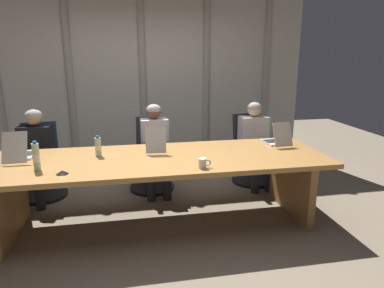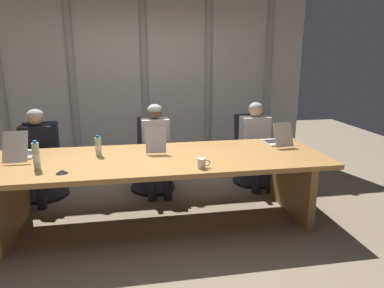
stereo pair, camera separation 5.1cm
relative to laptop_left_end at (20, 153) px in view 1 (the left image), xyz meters
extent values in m
plane|color=#7F705B|center=(1.42, -0.24, -0.81)|extent=(10.52, 10.52, 0.00)
cube|color=#B77F42|center=(1.42, -0.24, -0.08)|extent=(3.51, 1.15, 0.05)
cube|color=black|center=(1.42, -0.24, -0.15)|extent=(2.98, 0.10, 0.06)
cube|color=olive|center=(-0.09, -0.24, -0.46)|extent=(0.08, 0.98, 0.70)
cube|color=olive|center=(2.92, -0.24, -0.46)|extent=(0.08, 0.98, 0.70)
cube|color=beige|center=(1.42, 2.01, 0.69)|extent=(5.26, 0.10, 3.00)
cylinder|color=#A39E96|center=(0.27, 1.95, 0.69)|extent=(0.12, 0.12, 2.94)
cylinder|color=#A39E96|center=(1.38, 1.95, 0.69)|extent=(0.12, 0.12, 2.94)
cylinder|color=#A39E96|center=(2.42, 1.95, 0.69)|extent=(0.12, 0.12, 2.94)
cylinder|color=#A39E96|center=(3.46, 1.95, 0.69)|extent=(0.12, 0.12, 2.94)
cube|color=beige|center=(0.00, 0.08, -0.05)|extent=(0.24, 0.35, 0.02)
cube|color=black|center=(0.00, 0.10, -0.04)|extent=(0.20, 0.19, 0.00)
cube|color=beige|center=(0.00, -0.17, 0.10)|extent=(0.24, 0.16, 0.29)
cube|color=black|center=(0.00, -0.16, 0.10)|extent=(0.21, 0.14, 0.26)
cube|color=#BCBCC1|center=(1.41, 0.09, -0.05)|extent=(0.24, 0.31, 0.02)
cube|color=black|center=(1.41, 0.11, -0.04)|extent=(0.20, 0.18, 0.00)
cube|color=#BCBCC1|center=(1.39, -0.10, 0.10)|extent=(0.22, 0.10, 0.28)
cube|color=black|center=(1.39, -0.09, 0.10)|extent=(0.20, 0.09, 0.25)
cube|color=beige|center=(2.83, 0.10, -0.05)|extent=(0.26, 0.32, 0.02)
cube|color=black|center=(2.82, 0.12, -0.04)|extent=(0.21, 0.18, 0.00)
cube|color=beige|center=(2.85, -0.10, 0.09)|extent=(0.23, 0.13, 0.27)
cube|color=black|center=(2.85, -0.09, 0.09)|extent=(0.21, 0.11, 0.24)
cube|color=navy|center=(-0.01, 0.77, -0.40)|extent=(0.53, 0.53, 0.08)
cube|color=navy|center=(-0.03, 0.99, -0.12)|extent=(0.44, 0.16, 0.49)
cylinder|color=#262628|center=(-0.01, 0.77, -0.60)|extent=(0.05, 0.05, 0.33)
cylinder|color=black|center=(-0.01, 0.77, -0.79)|extent=(0.60, 0.60, 0.04)
cube|color=#2D2D38|center=(1.40, 0.77, -0.40)|extent=(0.55, 0.55, 0.08)
cube|color=#2D2D38|center=(1.43, 0.99, -0.11)|extent=(0.45, 0.19, 0.51)
cylinder|color=#262628|center=(1.40, 0.77, -0.60)|extent=(0.05, 0.05, 0.33)
cylinder|color=black|center=(1.40, 0.77, -0.79)|extent=(0.60, 0.60, 0.04)
cube|color=#2D2D38|center=(2.85, 0.77, -0.40)|extent=(0.55, 0.55, 0.08)
cube|color=#2D2D38|center=(2.81, 0.99, -0.10)|extent=(0.45, 0.19, 0.51)
cylinder|color=#262628|center=(2.85, 0.77, -0.60)|extent=(0.05, 0.05, 0.33)
cylinder|color=black|center=(2.85, 0.77, -0.79)|extent=(0.60, 0.60, 0.04)
cube|color=black|center=(-0.01, 0.75, -0.11)|extent=(0.41, 0.26, 0.49)
sphere|color=tan|center=(-0.01, 0.75, 0.23)|extent=(0.20, 0.20, 0.20)
ellipsoid|color=#B2ADA8|center=(-0.01, 0.75, 0.26)|extent=(0.20, 0.20, 0.15)
cylinder|color=black|center=(0.15, 0.74, -0.06)|extent=(0.08, 0.14, 0.27)
cylinder|color=tan|center=(0.13, 0.53, -0.18)|extent=(0.09, 0.30, 0.06)
cylinder|color=black|center=(-0.18, 0.77, -0.06)|extent=(0.08, 0.14, 0.27)
cylinder|color=tan|center=(-0.20, 0.56, -0.18)|extent=(0.09, 0.30, 0.06)
cylinder|color=#262833|center=(0.07, 0.54, -0.39)|extent=(0.17, 0.41, 0.13)
cylinder|color=#262833|center=(0.05, 0.36, -0.59)|extent=(0.11, 0.11, 0.43)
cylinder|color=#262833|center=(-0.13, 0.56, -0.39)|extent=(0.17, 0.41, 0.13)
cylinder|color=#262833|center=(-0.15, 0.38, -0.59)|extent=(0.11, 0.11, 0.43)
cube|color=silver|center=(1.45, 0.75, -0.10)|extent=(0.36, 0.23, 0.52)
sphere|color=brown|center=(1.45, 0.75, 0.26)|extent=(0.19, 0.19, 0.19)
ellipsoid|color=#B2ADA8|center=(1.45, 0.75, 0.29)|extent=(0.19, 0.19, 0.14)
cylinder|color=silver|center=(1.60, 0.76, -0.03)|extent=(0.07, 0.14, 0.27)
cylinder|color=brown|center=(1.60, 0.55, -0.14)|extent=(0.07, 0.30, 0.06)
cylinder|color=silver|center=(1.30, 0.75, -0.03)|extent=(0.07, 0.14, 0.27)
cylinder|color=brown|center=(1.31, 0.54, -0.14)|extent=(0.07, 0.30, 0.06)
cylinder|color=#262833|center=(1.55, 0.55, -0.39)|extent=(0.14, 0.40, 0.13)
cylinder|color=#262833|center=(1.56, 0.38, -0.59)|extent=(0.11, 0.11, 0.43)
cylinder|color=#262833|center=(1.35, 0.55, -0.39)|extent=(0.14, 0.40, 0.13)
cylinder|color=#262833|center=(1.36, 0.37, -0.59)|extent=(0.11, 0.11, 0.43)
cube|color=silver|center=(2.82, 0.75, -0.10)|extent=(0.39, 0.23, 0.51)
sphere|color=beige|center=(2.82, 0.75, 0.25)|extent=(0.19, 0.19, 0.19)
ellipsoid|color=#B2ADA8|center=(2.82, 0.75, 0.27)|extent=(0.20, 0.20, 0.14)
cylinder|color=silver|center=(2.98, 0.76, -0.04)|extent=(0.07, 0.14, 0.27)
cylinder|color=beige|center=(2.99, 0.55, -0.16)|extent=(0.07, 0.30, 0.06)
cylinder|color=silver|center=(2.66, 0.75, -0.04)|extent=(0.07, 0.14, 0.27)
cylinder|color=beige|center=(2.66, 0.54, -0.16)|extent=(0.07, 0.30, 0.06)
cylinder|color=#262833|center=(2.93, 0.55, -0.39)|extent=(0.14, 0.40, 0.13)
cylinder|color=#262833|center=(2.93, 0.37, -0.59)|extent=(0.11, 0.11, 0.43)
cylinder|color=#262833|center=(2.73, 0.55, -0.39)|extent=(0.14, 0.40, 0.13)
cylinder|color=#262833|center=(2.73, 0.37, -0.59)|extent=(0.11, 0.11, 0.43)
cylinder|color=#ADD1B2|center=(0.79, -0.07, 0.04)|extent=(0.06, 0.06, 0.20)
cylinder|color=white|center=(0.79, -0.07, 0.03)|extent=(0.07, 0.07, 0.06)
cylinder|color=blue|center=(0.79, -0.07, 0.15)|extent=(0.04, 0.04, 0.02)
cylinder|color=#ADD1B2|center=(0.26, -0.42, 0.07)|extent=(0.06, 0.06, 0.26)
cylinder|color=white|center=(0.26, -0.42, 0.06)|extent=(0.07, 0.07, 0.08)
cylinder|color=blue|center=(0.26, -0.42, 0.21)|extent=(0.04, 0.04, 0.02)
cylinder|color=white|center=(1.78, -0.66, -0.01)|extent=(0.08, 0.08, 0.09)
torus|color=white|center=(1.83, -0.66, -0.01)|extent=(0.07, 0.01, 0.07)
cone|color=black|center=(0.50, -0.59, -0.04)|extent=(0.11, 0.11, 0.03)
camera|label=1|loc=(1.09, -3.71, 1.00)|focal=32.51mm
camera|label=2|loc=(1.14, -3.72, 1.00)|focal=32.51mm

